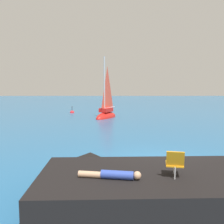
% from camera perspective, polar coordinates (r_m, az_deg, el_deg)
% --- Properties ---
extents(ground_plane, '(160.00, 160.00, 0.00)m').
position_cam_1_polar(ground_plane, '(11.01, 10.59, -11.53)').
color(ground_plane, '#236093').
extents(shore_ledge, '(6.43, 3.47, 0.76)m').
position_cam_1_polar(shore_ledge, '(7.51, 8.28, -16.92)').
color(shore_ledge, black).
rests_on(shore_ledge, ground).
extents(boulder_seaward, '(2.04, 2.05, 1.09)m').
position_cam_1_polar(boulder_seaward, '(9.55, -6.59, -14.23)').
color(boulder_seaward, black).
rests_on(boulder_seaward, ground).
extents(boulder_inland, '(1.87, 1.69, 1.15)m').
position_cam_1_polar(boulder_inland, '(9.41, -2.43, -14.51)').
color(boulder_inland, black).
rests_on(boulder_inland, ground).
extents(sailboat_near, '(2.88, 3.90, 7.11)m').
position_cam_1_polar(sailboat_near, '(25.69, -1.40, -0.53)').
color(sailboat_near, red).
rests_on(sailboat_near, ground).
extents(person_sunbather, '(1.75, 0.47, 0.25)m').
position_cam_1_polar(person_sunbather, '(6.82, 0.12, -14.80)').
color(person_sunbather, '#334CB2').
rests_on(person_sunbather, shore_ledge).
extents(beach_chair, '(0.59, 0.68, 0.80)m').
position_cam_1_polar(beach_chair, '(7.04, 14.81, -11.53)').
color(beach_chair, orange).
rests_on(beach_chair, shore_ledge).
extents(marker_buoy, '(0.56, 0.56, 1.13)m').
position_cam_1_polar(marker_buoy, '(31.15, -9.52, -0.16)').
color(marker_buoy, red).
rests_on(marker_buoy, ground).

